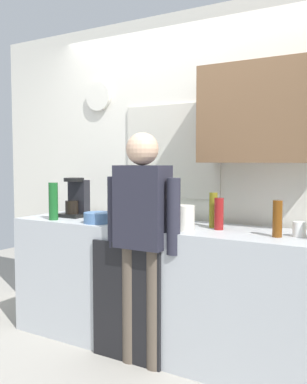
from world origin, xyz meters
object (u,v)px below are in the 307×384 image
object	(u,v)px
bottle_olive_oil	(213,210)
dish_soap	(129,212)
cup_yellow_cup	(149,222)
bottle_amber_beer	(277,219)
mixing_bowl	(98,218)
person_at_sink	(142,229)
bottle_red_vinegar	(219,214)
bottle_green_wine	(53,201)
bottle_clear_soda	(143,205)
storage_canister	(184,218)
cup_white_mug	(299,229)
coffee_maker	(76,199)

from	to	relation	value
bottle_olive_oil	dish_soap	bearing A→B (deg)	-173.58
dish_soap	cup_yellow_cup	bearing A→B (deg)	-31.36
bottle_amber_beer	mixing_bowl	bearing A→B (deg)	-176.04
dish_soap	person_at_sink	size ratio (longest dim) A/B	0.11
bottle_amber_beer	bottle_red_vinegar	xyz separation A→B (m)	(-0.42, 0.08, -0.01)
bottle_green_wine	bottle_clear_soda	bearing A→B (deg)	15.53
bottle_red_vinegar	person_at_sink	distance (m)	0.54
bottle_olive_oil	bottle_green_wine	size ratio (longest dim) A/B	0.83
bottle_clear_soda	dish_soap	size ratio (longest dim) A/B	1.56
bottle_green_wine	storage_canister	xyz separation A→B (m)	(1.14, 0.08, -0.06)
cup_white_mug	mixing_bowl	distance (m)	1.46
bottle_red_vinegar	storage_canister	bearing A→B (deg)	-142.66
bottle_clear_soda	mixing_bowl	xyz separation A→B (m)	(-0.31, -0.15, -0.10)
bottle_green_wine	cup_white_mug	bearing A→B (deg)	6.76
bottle_clear_soda	person_at_sink	size ratio (longest dim) A/B	0.17
coffee_maker	storage_canister	world-z (taller)	coffee_maker
storage_canister	person_at_sink	bearing A→B (deg)	-145.52
bottle_olive_oil	bottle_amber_beer	size ratio (longest dim) A/B	1.09
bottle_green_wine	dish_soap	size ratio (longest dim) A/B	1.67
cup_white_mug	bottle_clear_soda	bearing A→B (deg)	-179.03
storage_canister	person_at_sink	distance (m)	0.29
cup_yellow_cup	person_at_sink	world-z (taller)	person_at_sink
bottle_amber_beer	cup_white_mug	bearing A→B (deg)	34.25
bottle_olive_oil	person_at_sink	distance (m)	0.53
bottle_clear_soda	cup_white_mug	size ratio (longest dim) A/B	2.95
bottle_red_vinegar	cup_yellow_cup	world-z (taller)	bottle_red_vinegar
mixing_bowl	coffee_maker	bearing A→B (deg)	152.72
bottle_green_wine	storage_canister	size ratio (longest dim) A/B	1.76
coffee_maker	bottle_red_vinegar	xyz separation A→B (m)	(1.31, -0.03, -0.04)
cup_white_mug	mixing_bowl	world-z (taller)	cup_white_mug
coffee_maker	storage_canister	xyz separation A→B (m)	(1.12, -0.17, -0.06)
cup_yellow_cup	dish_soap	bearing A→B (deg)	148.64
bottle_olive_oil	coffee_maker	bearing A→B (deg)	-178.28
storage_canister	bottle_red_vinegar	bearing A→B (deg)	37.34
coffee_maker	person_at_sink	distance (m)	0.95
bottle_green_wine	bottle_red_vinegar	xyz separation A→B (m)	(1.33, 0.23, -0.04)
bottle_clear_soda	bottle_green_wine	bearing A→B (deg)	-164.47
bottle_green_wine	bottle_red_vinegar	bearing A→B (deg)	9.70
person_at_sink	bottle_clear_soda	bearing A→B (deg)	124.57
bottle_clear_soda	dish_soap	bearing A→B (deg)	174.18
cup_white_mug	dish_soap	xyz separation A→B (m)	(-1.28, -0.01, 0.03)
person_at_sink	cup_yellow_cup	bearing A→B (deg)	103.47
bottle_clear_soda	dish_soap	xyz separation A→B (m)	(-0.14, 0.01, -0.06)
bottle_green_wine	cup_yellow_cup	size ratio (longest dim) A/B	3.53
coffee_maker	bottle_clear_soda	world-z (taller)	coffee_maker
bottle_clear_soda	bottle_amber_beer	bearing A→B (deg)	-3.31
bottle_olive_oil	person_at_sink	bearing A→B (deg)	-133.81
dish_soap	person_at_sink	distance (m)	0.44
coffee_maker	bottle_olive_oil	world-z (taller)	coffee_maker
bottle_clear_soda	coffee_maker	bearing A→B (deg)	175.79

